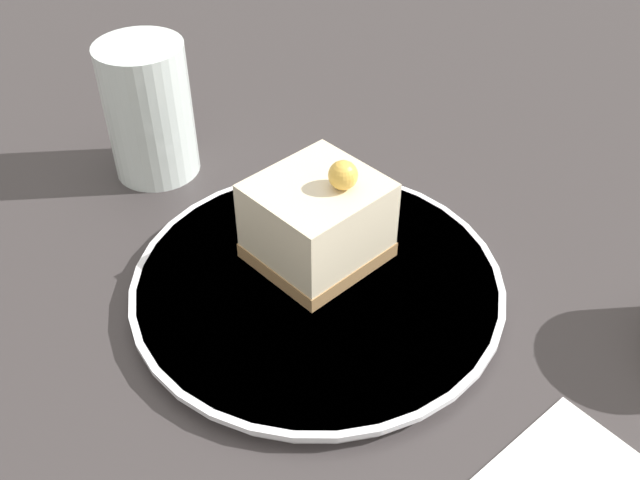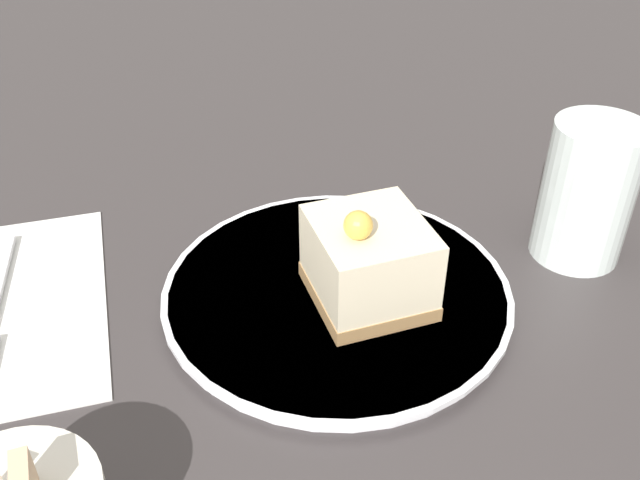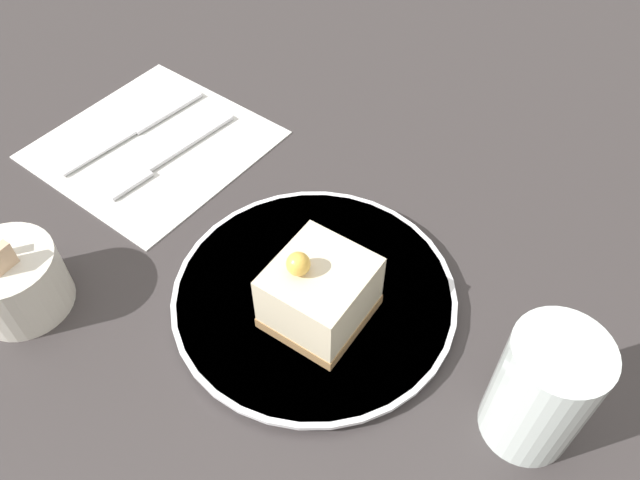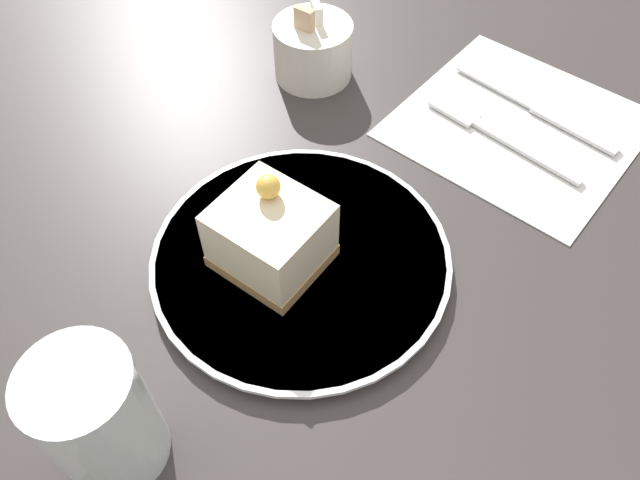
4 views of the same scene
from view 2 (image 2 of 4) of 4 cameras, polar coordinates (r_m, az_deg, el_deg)
name	(u,v)px [view 2 (image 2 of 4)]	position (r m, az deg, el deg)	size (l,w,h in m)	color
ground_plane	(319,324)	(0.49, -0.07, -6.75)	(4.00, 4.00, 0.00)	#383333
plate	(337,293)	(0.50, 1.35, -4.28)	(0.24, 0.24, 0.01)	white
cake_slice	(369,262)	(0.47, 3.92, -1.75)	(0.09, 0.10, 0.08)	#9E7547
drinking_glass	(587,192)	(0.56, 20.61, 3.59)	(0.07, 0.07, 0.11)	silver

